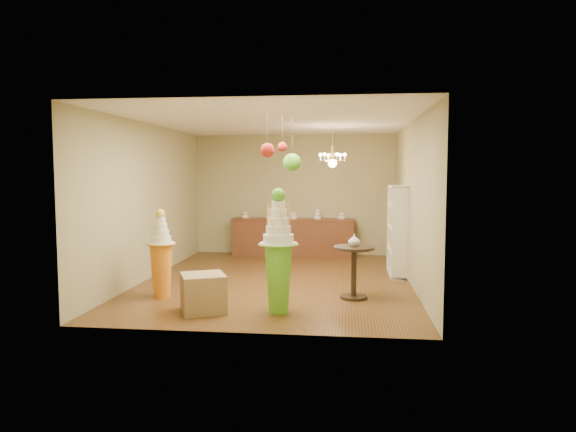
# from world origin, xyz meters

# --- Properties ---
(floor) EXTENTS (6.50, 6.50, 0.00)m
(floor) POSITION_xyz_m (0.00, 0.00, 0.00)
(floor) COLOR #533416
(floor) RESTS_ON ground
(ceiling) EXTENTS (6.50, 6.50, 0.00)m
(ceiling) POSITION_xyz_m (0.00, 0.00, 3.00)
(ceiling) COLOR white
(ceiling) RESTS_ON ground
(wall_back) EXTENTS (5.00, 0.04, 3.00)m
(wall_back) POSITION_xyz_m (0.00, 3.25, 1.50)
(wall_back) COLOR tan
(wall_back) RESTS_ON ground
(wall_front) EXTENTS (5.00, 0.04, 3.00)m
(wall_front) POSITION_xyz_m (0.00, -3.25, 1.50)
(wall_front) COLOR tan
(wall_front) RESTS_ON ground
(wall_left) EXTENTS (0.04, 6.50, 3.00)m
(wall_left) POSITION_xyz_m (-2.50, 0.00, 1.50)
(wall_left) COLOR tan
(wall_left) RESTS_ON ground
(wall_right) EXTENTS (0.04, 6.50, 3.00)m
(wall_right) POSITION_xyz_m (2.50, 0.00, 1.50)
(wall_right) COLOR tan
(wall_right) RESTS_ON ground
(pedestal_green) EXTENTS (0.71, 0.71, 1.83)m
(pedestal_green) POSITION_xyz_m (0.32, -2.22, 0.76)
(pedestal_green) COLOR #60BD29
(pedestal_green) RESTS_ON floor
(pedestal_orange) EXTENTS (0.51, 0.51, 1.47)m
(pedestal_orange) POSITION_xyz_m (-1.71, -1.53, 0.59)
(pedestal_orange) COLOR orange
(pedestal_orange) RESTS_ON floor
(burlap_riser) EXTENTS (0.81, 0.81, 0.56)m
(burlap_riser) POSITION_xyz_m (-0.79, -2.31, 0.28)
(burlap_riser) COLOR #957A51
(burlap_riser) RESTS_ON floor
(sideboard) EXTENTS (3.04, 0.54, 1.16)m
(sideboard) POSITION_xyz_m (0.00, 2.97, 0.48)
(sideboard) COLOR brown
(sideboard) RESTS_ON floor
(shelving_unit) EXTENTS (0.33, 1.20, 1.80)m
(shelving_unit) POSITION_xyz_m (2.34, 0.80, 0.90)
(shelving_unit) COLOR beige
(shelving_unit) RESTS_ON floor
(round_table) EXTENTS (0.75, 0.75, 0.86)m
(round_table) POSITION_xyz_m (1.44, -1.25, 0.55)
(round_table) COLOR black
(round_table) RESTS_ON floor
(vase) EXTENTS (0.20, 0.20, 0.20)m
(vase) POSITION_xyz_m (1.44, -1.25, 0.96)
(vase) COLOR beige
(vase) RESTS_ON round_table
(pom_red_left) EXTENTS (0.21, 0.21, 0.72)m
(pom_red_left) POSITION_xyz_m (0.16, -2.15, 2.39)
(pom_red_left) COLOR #3F382D
(pom_red_left) RESTS_ON ceiling
(pom_green_mid) EXTENTS (0.28, 0.28, 0.92)m
(pom_green_mid) POSITION_xyz_m (0.46, -1.63, 2.22)
(pom_green_mid) COLOR #3F382D
(pom_green_mid) RESTS_ON ceiling
(pom_red_right) EXTENTS (0.14, 0.14, 0.62)m
(pom_red_right) POSITION_xyz_m (0.33, -1.79, 2.45)
(pom_red_right) COLOR #3F382D
(pom_red_right) RESTS_ON ceiling
(chandelier) EXTENTS (0.65, 0.65, 0.85)m
(chandelier) POSITION_xyz_m (1.02, 0.90, 2.30)
(chandelier) COLOR #E3B050
(chandelier) RESTS_ON ceiling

